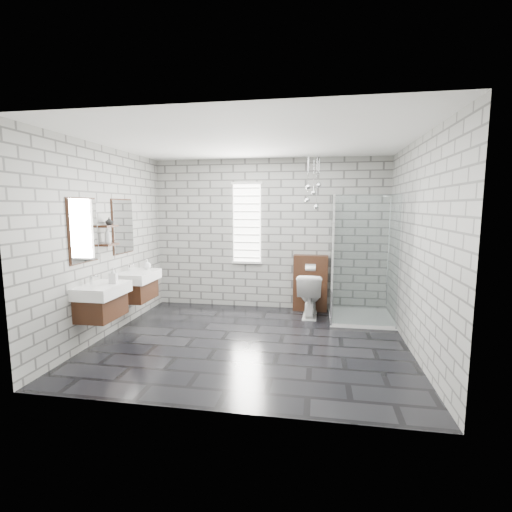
% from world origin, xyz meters
% --- Properties ---
extents(floor, '(4.20, 3.60, 0.02)m').
position_xyz_m(floor, '(0.00, 0.00, -0.01)').
color(floor, black).
rests_on(floor, ground).
extents(ceiling, '(4.20, 3.60, 0.02)m').
position_xyz_m(ceiling, '(0.00, 0.00, 2.71)').
color(ceiling, white).
rests_on(ceiling, wall_back).
extents(wall_back, '(4.20, 0.02, 2.70)m').
position_xyz_m(wall_back, '(0.00, 1.81, 1.35)').
color(wall_back, '#9C9C97').
rests_on(wall_back, floor).
extents(wall_front, '(4.20, 0.02, 2.70)m').
position_xyz_m(wall_front, '(0.00, -1.81, 1.35)').
color(wall_front, '#9C9C97').
rests_on(wall_front, floor).
extents(wall_left, '(0.02, 3.60, 2.70)m').
position_xyz_m(wall_left, '(-2.11, 0.00, 1.35)').
color(wall_left, '#9C9C97').
rests_on(wall_left, floor).
extents(wall_right, '(0.02, 3.60, 2.70)m').
position_xyz_m(wall_right, '(2.11, 0.00, 1.35)').
color(wall_right, '#9C9C97').
rests_on(wall_right, floor).
extents(vanity_left, '(0.47, 0.70, 1.57)m').
position_xyz_m(vanity_left, '(-1.91, -0.54, 0.76)').
color(vanity_left, '#3C2012').
rests_on(vanity_left, wall_left).
extents(vanity_right, '(0.47, 0.70, 1.57)m').
position_xyz_m(vanity_right, '(-1.91, 0.44, 0.76)').
color(vanity_right, '#3C2012').
rests_on(vanity_right, wall_left).
extents(shelf_lower, '(0.14, 0.30, 0.03)m').
position_xyz_m(shelf_lower, '(-2.03, -0.05, 1.32)').
color(shelf_lower, '#3C2012').
rests_on(shelf_lower, wall_left).
extents(shelf_upper, '(0.14, 0.30, 0.03)m').
position_xyz_m(shelf_upper, '(-2.03, -0.05, 1.58)').
color(shelf_upper, '#3C2012').
rests_on(shelf_upper, wall_left).
extents(window, '(0.56, 0.05, 1.48)m').
position_xyz_m(window, '(-0.40, 1.78, 1.55)').
color(window, white).
rests_on(window, wall_back).
extents(cistern_panel, '(0.60, 0.20, 1.00)m').
position_xyz_m(cistern_panel, '(0.77, 1.70, 0.50)').
color(cistern_panel, '#3C2012').
rests_on(cistern_panel, floor).
extents(flush_plate, '(0.18, 0.01, 0.12)m').
position_xyz_m(flush_plate, '(0.77, 1.60, 0.80)').
color(flush_plate, silver).
rests_on(flush_plate, cistern_panel).
extents(shower_enclosure, '(1.00, 1.00, 2.03)m').
position_xyz_m(shower_enclosure, '(1.50, 1.18, 0.50)').
color(shower_enclosure, white).
rests_on(shower_enclosure, floor).
extents(pendant_cluster, '(0.27, 0.25, 0.90)m').
position_xyz_m(pendant_cluster, '(0.78, 1.38, 2.06)').
color(pendant_cluster, silver).
rests_on(pendant_cluster, ceiling).
extents(toilet, '(0.43, 0.73, 0.74)m').
position_xyz_m(toilet, '(0.77, 1.35, 0.37)').
color(toilet, white).
rests_on(toilet, floor).
extents(soap_bottle_a, '(0.11, 0.11, 0.21)m').
position_xyz_m(soap_bottle_a, '(-1.76, -0.45, 0.96)').
color(soap_bottle_a, '#B2B2B2').
rests_on(soap_bottle_a, vanity_left).
extents(soap_bottle_b, '(0.14, 0.14, 0.16)m').
position_xyz_m(soap_bottle_b, '(-1.83, 0.68, 0.93)').
color(soap_bottle_b, '#B2B2B2').
rests_on(soap_bottle_b, vanity_right).
extents(soap_bottle_c, '(0.10, 0.10, 0.23)m').
position_xyz_m(soap_bottle_c, '(-2.02, -0.10, 1.45)').
color(soap_bottle_c, '#B2B2B2').
rests_on(soap_bottle_c, shelf_lower).
extents(vase, '(0.12, 0.12, 0.11)m').
position_xyz_m(vase, '(-2.02, -0.04, 1.65)').
color(vase, '#B2B2B2').
rests_on(vase, shelf_upper).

